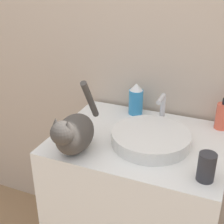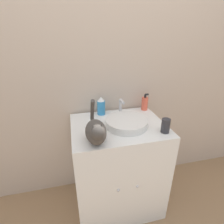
# 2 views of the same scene
# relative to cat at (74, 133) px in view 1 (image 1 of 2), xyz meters

# --- Properties ---
(wall_back) EXTENTS (6.00, 0.05, 2.50)m
(wall_back) POSITION_rel_cat_xyz_m (0.21, 0.55, 0.29)
(wall_back) COLOR #C6B29E
(wall_back) RESTS_ON ground_plane
(vanity_cabinet) EXTENTS (0.76, 0.60, 0.87)m
(vanity_cabinet) POSITION_rel_cat_xyz_m (0.21, 0.21, -0.53)
(vanity_cabinet) COLOR white
(vanity_cabinet) RESTS_ON ground_plane
(sink_basin) EXTENTS (0.34, 0.34, 0.06)m
(sink_basin) POSITION_rel_cat_xyz_m (0.27, 0.18, -0.06)
(sink_basin) COLOR white
(sink_basin) RESTS_ON vanity_cabinet
(faucet) EXTENTS (0.18, 0.11, 0.17)m
(faucet) POSITION_rel_cat_xyz_m (0.27, 0.36, -0.02)
(faucet) COLOR silver
(faucet) RESTS_ON vanity_cabinet
(cat) EXTENTS (0.14, 0.35, 0.28)m
(cat) POSITION_rel_cat_xyz_m (0.00, 0.00, 0.00)
(cat) COLOR #47423D
(cat) RESTS_ON vanity_cabinet
(soap_bottle) EXTENTS (0.06, 0.06, 0.16)m
(soap_bottle) POSITION_rel_cat_xyz_m (0.54, 0.45, -0.03)
(soap_bottle) COLOR #EF6047
(soap_bottle) RESTS_ON vanity_cabinet
(spray_bottle) EXTENTS (0.07, 0.07, 0.16)m
(spray_bottle) POSITION_rel_cat_xyz_m (0.11, 0.45, -0.01)
(spray_bottle) COLOR #338CCC
(spray_bottle) RESTS_ON vanity_cabinet
(cup) EXTENTS (0.06, 0.06, 0.11)m
(cup) POSITION_rel_cat_xyz_m (0.52, 0.02, -0.04)
(cup) COLOR #2D2D33
(cup) RESTS_ON vanity_cabinet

